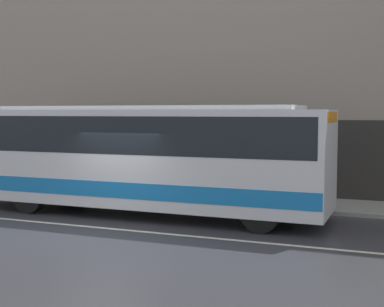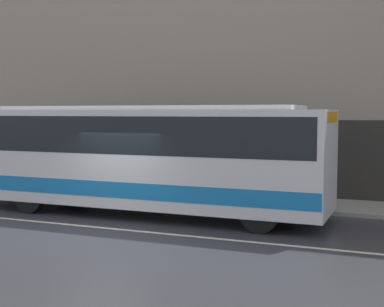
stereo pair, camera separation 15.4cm
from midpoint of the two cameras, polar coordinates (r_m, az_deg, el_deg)
name	(u,v)px [view 2 (the right image)]	position (r m, az deg, el deg)	size (l,w,h in m)	color
ground_plane	(103,228)	(14.49, -9.14, -7.84)	(60.00, 60.00, 0.00)	#333338
sidewalk	(182,197)	(19.09, -0.83, -4.62)	(60.00, 2.54, 0.13)	gray
building_facade	(197,36)	(20.36, 0.75, 12.39)	(60.00, 0.35, 12.18)	gray
lane_stripe	(103,228)	(14.49, -9.14, -7.83)	(54.00, 0.14, 0.01)	beige
transit_bus	(140,153)	(16.06, -5.29, 0.01)	(11.22, 2.59, 3.25)	silver
pedestrian_waiting	(239,176)	(18.56, 5.31, -2.35)	(0.36, 0.36, 1.63)	#1E5933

